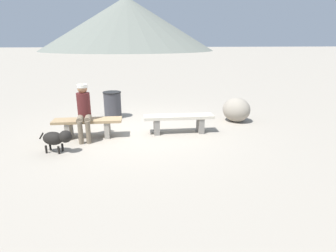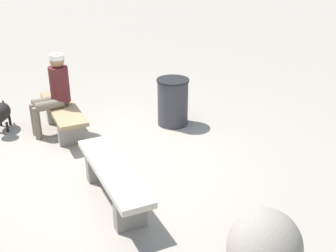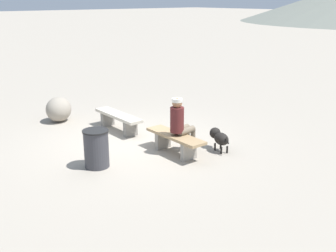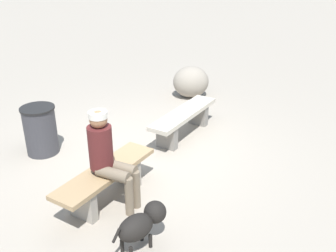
# 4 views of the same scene
# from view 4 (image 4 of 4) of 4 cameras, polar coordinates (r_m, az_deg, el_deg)

# --- Properties ---
(ground) EXTENTS (210.00, 210.00, 0.06)m
(ground) POSITION_cam_4_polar(r_m,az_deg,el_deg) (6.34, -4.62, -4.54)
(ground) COLOR #9E9384
(bench_left) EXTENTS (1.78, 0.45, 0.47)m
(bench_left) POSITION_cam_4_polar(r_m,az_deg,el_deg) (6.82, 2.37, 1.13)
(bench_left) COLOR gray
(bench_left) RESTS_ON ground
(bench_right) EXTENTS (1.64, 0.49, 0.46)m
(bench_right) POSITION_cam_4_polar(r_m,az_deg,el_deg) (5.15, -9.21, -7.75)
(bench_right) COLOR gray
(bench_right) RESTS_ON ground
(seated_person) EXTENTS (0.35, 0.66, 1.31)m
(seated_person) POSITION_cam_4_polar(r_m,az_deg,el_deg) (4.85, -9.01, -4.07)
(seated_person) COLOR #511E1E
(seated_person) RESTS_ON ground
(dog) EXTENTS (0.71, 0.41, 0.50)m
(dog) POSITION_cam_4_polar(r_m,az_deg,el_deg) (4.37, -3.87, -14.20)
(dog) COLOR black
(dog) RESTS_ON ground
(trash_bin) EXTENTS (0.55, 0.55, 0.80)m
(trash_bin) POSITION_cam_4_polar(r_m,az_deg,el_deg) (6.54, -18.49, -0.59)
(trash_bin) COLOR #38383D
(trash_bin) RESTS_ON ground
(boulder) EXTENTS (1.06, 1.07, 0.71)m
(boulder) POSITION_cam_4_polar(r_m,az_deg,el_deg) (8.69, 3.44, 6.60)
(boulder) COLOR gray
(boulder) RESTS_ON ground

